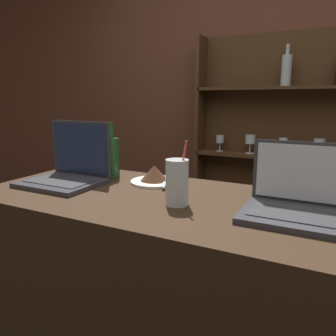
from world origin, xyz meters
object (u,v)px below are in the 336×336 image
Objects in this scene: laptop_far at (300,202)px; cake_plate at (154,176)px; wine_bottle_green at (112,157)px; water_glass at (177,182)px; laptop_near at (68,170)px.

laptop_far is 1.60× the size of cake_plate.
water_glass is at bearing -27.61° from wine_bottle_green.
water_glass is at bearing -169.53° from laptop_far.
laptop_near reaches higher than water_glass.
cake_plate is at bearing -1.85° from wine_bottle_green.
laptop_near is 1.27× the size of wine_bottle_green.
cake_plate is at bearing 26.88° from laptop_near.
water_glass is (-0.37, -0.07, 0.03)m from laptop_far.
water_glass reaches higher than cake_plate.
laptop_far is at bearing -14.35° from cake_plate.
laptop_far is 0.81m from wine_bottle_green.
laptop_far is 1.48× the size of water_glass.
laptop_near is at bearing -120.03° from wine_bottle_green.
wine_bottle_green is (0.10, 0.17, 0.04)m from laptop_near.
wine_bottle_green reaches higher than laptop_far.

